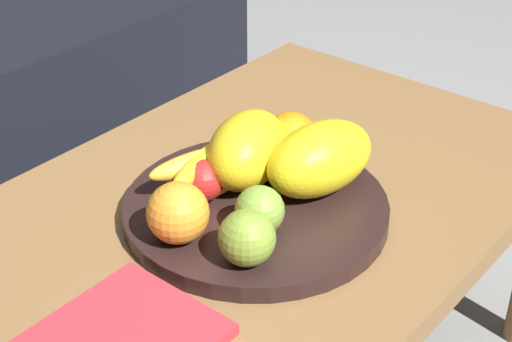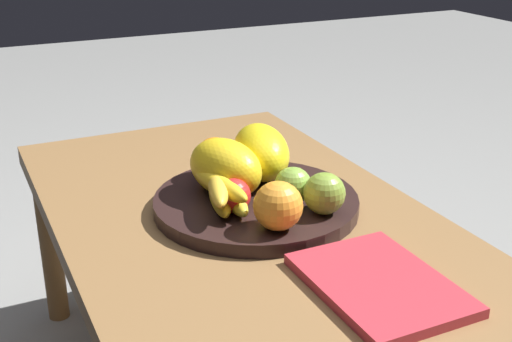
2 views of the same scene
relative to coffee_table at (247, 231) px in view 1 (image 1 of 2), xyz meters
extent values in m
cube|color=brown|center=(0.00, 0.00, 0.03)|extent=(1.04, 0.64, 0.04)
cylinder|color=brown|center=(0.48, 0.28, -0.19)|extent=(0.05, 0.05, 0.40)
cylinder|color=black|center=(-0.02, -0.03, 0.06)|extent=(0.37, 0.37, 0.03)
ellipsoid|color=yellow|center=(0.06, -0.08, 0.13)|extent=(0.19, 0.14, 0.10)
ellipsoid|color=yellow|center=(0.02, 0.01, 0.13)|extent=(0.18, 0.15, 0.10)
sphere|color=orange|center=(0.10, 0.00, 0.11)|extent=(0.08, 0.08, 0.08)
sphere|color=orange|center=(-0.15, -0.01, 0.11)|extent=(0.08, 0.08, 0.08)
sphere|color=#7CA73B|center=(-0.07, -0.08, 0.11)|extent=(0.07, 0.07, 0.07)
sphere|color=olive|center=(-0.13, -0.11, 0.11)|extent=(0.07, 0.07, 0.07)
sphere|color=red|center=(-0.06, 0.03, 0.10)|extent=(0.06, 0.06, 0.06)
ellipsoid|color=yellow|center=(-0.04, 0.03, 0.09)|extent=(0.15, 0.05, 0.03)
ellipsoid|color=yellow|center=(-0.03, 0.04, 0.09)|extent=(0.15, 0.07, 0.03)
ellipsoid|color=yellow|center=(-0.04, 0.05, 0.12)|extent=(0.15, 0.08, 0.03)
ellipsoid|color=yellow|center=(-0.04, 0.05, 0.12)|extent=(0.15, 0.06, 0.03)
camera|label=1|loc=(-0.72, -0.60, 0.68)|focal=55.12mm
camera|label=2|loc=(-1.02, 0.44, 0.57)|focal=47.24mm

